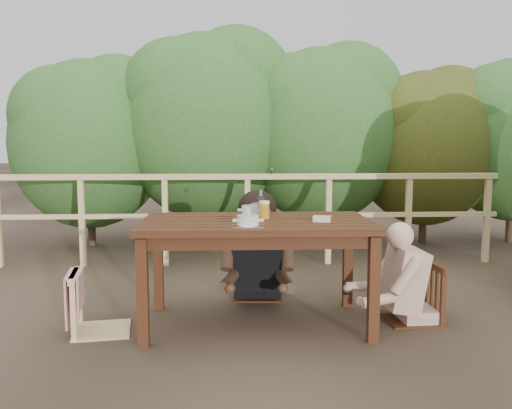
{
  "coord_description": "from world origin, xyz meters",
  "views": [
    {
      "loc": [
        -0.19,
        -3.99,
        1.37
      ],
      "look_at": [
        0.0,
        0.05,
        0.9
      ],
      "focal_mm": 38.54,
      "sensor_mm": 36.0,
      "label": 1
    }
  ],
  "objects_px": {
    "chair_far": "(258,249)",
    "bottle": "(261,205)",
    "soup_near": "(248,221)",
    "soup_far": "(251,211)",
    "chair_left": "(100,275)",
    "bread_roll": "(251,222)",
    "table": "(256,274)",
    "beer_glass": "(264,211)",
    "butter_tub": "(322,220)",
    "diner_right": "(417,240)",
    "woman": "(258,215)",
    "chair_right": "(412,267)"
  },
  "relations": [
    {
      "from": "chair_far",
      "to": "diner_right",
      "type": "xyz_separation_m",
      "value": [
        1.17,
        -0.7,
        0.2
      ]
    },
    {
      "from": "woman",
      "to": "butter_tub",
      "type": "bearing_deg",
      "value": 119.62
    },
    {
      "from": "chair_left",
      "to": "chair_right",
      "type": "height_order",
      "value": "chair_left"
    },
    {
      "from": "diner_right",
      "to": "soup_far",
      "type": "bearing_deg",
      "value": 75.79
    },
    {
      "from": "table",
      "to": "chair_left",
      "type": "bearing_deg",
      "value": -175.08
    },
    {
      "from": "bread_roll",
      "to": "butter_tub",
      "type": "bearing_deg",
      "value": 10.54
    },
    {
      "from": "table",
      "to": "beer_glass",
      "type": "relative_size",
      "value": 11.36
    },
    {
      "from": "woman",
      "to": "butter_tub",
      "type": "height_order",
      "value": "woman"
    },
    {
      "from": "chair_far",
      "to": "chair_right",
      "type": "relative_size",
      "value": 1.03
    },
    {
      "from": "beer_glass",
      "to": "bottle",
      "type": "height_order",
      "value": "bottle"
    },
    {
      "from": "table",
      "to": "chair_far",
      "type": "height_order",
      "value": "chair_far"
    },
    {
      "from": "chair_far",
      "to": "beer_glass",
      "type": "bearing_deg",
      "value": -85.07
    },
    {
      "from": "chair_far",
      "to": "bottle",
      "type": "xyz_separation_m",
      "value": [
        -0.01,
        -0.61,
        0.46
      ]
    },
    {
      "from": "diner_right",
      "to": "table",
      "type": "bearing_deg",
      "value": 89.27
    },
    {
      "from": "soup_near",
      "to": "soup_far",
      "type": "height_order",
      "value": "soup_far"
    },
    {
      "from": "soup_near",
      "to": "bottle",
      "type": "distance_m",
      "value": 0.41
    },
    {
      "from": "soup_near",
      "to": "butter_tub",
      "type": "height_order",
      "value": "soup_near"
    },
    {
      "from": "bottle",
      "to": "butter_tub",
      "type": "relative_size",
      "value": 1.79
    },
    {
      "from": "table",
      "to": "bread_roll",
      "type": "height_order",
      "value": "bread_roll"
    },
    {
      "from": "soup_far",
      "to": "bread_roll",
      "type": "xyz_separation_m",
      "value": [
        -0.02,
        -0.49,
        -0.01
      ]
    },
    {
      "from": "butter_tub",
      "to": "beer_glass",
      "type": "bearing_deg",
      "value": 173.34
    },
    {
      "from": "chair_left",
      "to": "soup_far",
      "type": "xyz_separation_m",
      "value": [
        1.1,
        0.39,
        0.4
      ]
    },
    {
      "from": "chair_left",
      "to": "soup_far",
      "type": "height_order",
      "value": "soup_far"
    },
    {
      "from": "soup_far",
      "to": "chair_far",
      "type": "bearing_deg",
      "value": 80.58
    },
    {
      "from": "woman",
      "to": "soup_near",
      "type": "relative_size",
      "value": 5.68
    },
    {
      "from": "bottle",
      "to": "butter_tub",
      "type": "height_order",
      "value": "bottle"
    },
    {
      "from": "soup_near",
      "to": "chair_far",
      "type": "bearing_deg",
      "value": 83.23
    },
    {
      "from": "diner_right",
      "to": "soup_near",
      "type": "height_order",
      "value": "diner_right"
    },
    {
      "from": "bread_roll",
      "to": "butter_tub",
      "type": "height_order",
      "value": "bread_roll"
    },
    {
      "from": "table",
      "to": "woman",
      "type": "xyz_separation_m",
      "value": [
        0.05,
        0.76,
        0.34
      ]
    },
    {
      "from": "chair_right",
      "to": "butter_tub",
      "type": "height_order",
      "value": "butter_tub"
    },
    {
      "from": "soup_near",
      "to": "beer_glass",
      "type": "xyz_separation_m",
      "value": [
        0.13,
        0.33,
        0.03
      ]
    },
    {
      "from": "woman",
      "to": "diner_right",
      "type": "relative_size",
      "value": 1.16
    },
    {
      "from": "soup_near",
      "to": "bottle",
      "type": "height_order",
      "value": "bottle"
    },
    {
      "from": "chair_right",
      "to": "diner_right",
      "type": "relative_size",
      "value": 0.66
    },
    {
      "from": "diner_right",
      "to": "soup_far",
      "type": "height_order",
      "value": "diner_right"
    },
    {
      "from": "butter_tub",
      "to": "bottle",
      "type": "bearing_deg",
      "value": 168.59
    },
    {
      "from": "diner_right",
      "to": "bread_roll",
      "type": "bearing_deg",
      "value": 97.98
    },
    {
      "from": "chair_far",
      "to": "chair_right",
      "type": "bearing_deg",
      "value": -27.87
    },
    {
      "from": "chair_far",
      "to": "bottle",
      "type": "relative_size",
      "value": 3.76
    },
    {
      "from": "beer_glass",
      "to": "butter_tub",
      "type": "xyz_separation_m",
      "value": [
        0.41,
        -0.18,
        -0.05
      ]
    },
    {
      "from": "chair_right",
      "to": "bottle",
      "type": "bearing_deg",
      "value": -97.01
    },
    {
      "from": "soup_near",
      "to": "butter_tub",
      "type": "relative_size",
      "value": 2.03
    },
    {
      "from": "chair_left",
      "to": "bread_roll",
      "type": "relative_size",
      "value": 7.4
    },
    {
      "from": "bread_roll",
      "to": "butter_tub",
      "type": "xyz_separation_m",
      "value": [
        0.52,
        0.1,
        -0.01
      ]
    },
    {
      "from": "chair_right",
      "to": "beer_glass",
      "type": "xyz_separation_m",
      "value": [
        -1.13,
        0.03,
        0.44
      ]
    },
    {
      "from": "beer_glass",
      "to": "woman",
      "type": "bearing_deg",
      "value": 91.24
    },
    {
      "from": "chair_far",
      "to": "soup_far",
      "type": "height_order",
      "value": "soup_far"
    },
    {
      "from": "soup_near",
      "to": "soup_far",
      "type": "bearing_deg",
      "value": 85.39
    },
    {
      "from": "chair_right",
      "to": "chair_far",
      "type": "bearing_deg",
      "value": -124.13
    }
  ]
}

